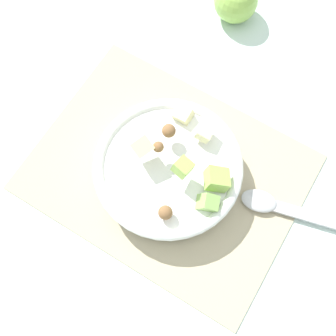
% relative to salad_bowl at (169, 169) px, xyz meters
% --- Properties ---
extents(ground_plane, '(2.40, 2.40, 0.00)m').
position_rel_salad_bowl_xyz_m(ground_plane, '(-0.01, 0.01, -0.04)').
color(ground_plane, silver).
extents(placemat, '(0.42, 0.32, 0.01)m').
position_rel_salad_bowl_xyz_m(placemat, '(-0.01, 0.01, -0.03)').
color(placemat, tan).
rests_on(placemat, ground_plane).
extents(salad_bowl, '(0.23, 0.23, 0.10)m').
position_rel_salad_bowl_xyz_m(salad_bowl, '(0.00, 0.00, 0.00)').
color(salad_bowl, white).
rests_on(salad_bowl, placemat).
extents(serving_spoon, '(0.23, 0.08, 0.01)m').
position_rel_salad_bowl_xyz_m(serving_spoon, '(0.19, 0.05, -0.03)').
color(serving_spoon, '#B7B7BC').
rests_on(serving_spoon, placemat).
extents(whole_apple, '(0.08, 0.08, 0.09)m').
position_rel_salad_bowl_xyz_m(whole_apple, '(-0.06, 0.34, 0.00)').
color(whole_apple, '#8CB74C').
rests_on(whole_apple, ground_plane).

